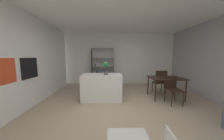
{
  "coord_description": "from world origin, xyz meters",
  "views": [
    {
      "loc": [
        -0.24,
        -2.94,
        1.5
      ],
      "look_at": [
        -0.19,
        0.59,
        1.07
      ],
      "focal_mm": 17.93,
      "sensor_mm": 36.0,
      "label": 1
    }
  ],
  "objects": [
    {
      "name": "ground_plane",
      "position": [
        0.0,
        0.0,
        0.0
      ],
      "size": [
        8.87,
        8.87,
        0.0
      ],
      "primitive_type": "plane",
      "color": "tan"
    },
    {
      "name": "built_in_oven",
      "position": [
        -2.54,
        0.26,
        1.18
      ],
      "size": [
        0.06,
        0.6,
        0.58
      ],
      "color": "black",
      "rests_on": "ground_plane"
    },
    {
      "name": "dining_chair_far",
      "position": [
        1.76,
        1.42,
        0.56
      ],
      "size": [
        0.46,
        0.41,
        0.95
      ],
      "rotation": [
        0.0,
        0.0,
        3.16
      ],
      "color": "black",
      "rests_on": "ground_plane"
    },
    {
      "name": "kitchen_island",
      "position": [
        -0.53,
        0.9,
        0.44
      ],
      "size": [
        1.36,
        0.74,
        0.88
      ],
      "primitive_type": "cube",
      "color": "white",
      "rests_on": "ground_plane"
    },
    {
      "name": "back_partition",
      "position": [
        0.0,
        3.17,
        1.37
      ],
      "size": [
        6.46,
        0.06,
        2.74
      ],
      "primitive_type": "cube",
      "color": "silver",
      "rests_on": "ground_plane"
    },
    {
      "name": "dining_chair_near",
      "position": [
        1.75,
        0.52,
        0.52
      ],
      "size": [
        0.45,
        0.48,
        0.86
      ],
      "rotation": [
        0.0,
        0.0,
        0.06
      ],
      "color": "black",
      "rests_on": "ground_plane"
    },
    {
      "name": "ceiling_slab",
      "position": [
        0.0,
        0.0,
        2.77
      ],
      "size": [
        6.46,
        6.41,
        0.06
      ],
      "color": "white",
      "rests_on": "ground_plane"
    },
    {
      "name": "open_bookshelf",
      "position": [
        -0.73,
        2.85,
        0.84
      ],
      "size": [
        1.13,
        0.37,
        1.9
      ],
      "color": "#4C4C51",
      "rests_on": "ground_plane"
    },
    {
      "name": "dining_table",
      "position": [
        1.76,
        0.97,
        0.68
      ],
      "size": [
        1.13,
        0.85,
        0.76
      ],
      "color": "black",
      "rests_on": "ground_plane"
    },
    {
      "name": "tall_cabinet_run_left",
      "position": [
        -2.87,
        0.0,
        1.37
      ],
      "size": [
        0.6,
        5.78,
        2.74
      ],
      "primitive_type": "cube",
      "color": "white",
      "rests_on": "ground_plane"
    },
    {
      "name": "potted_plant_on_island",
      "position": [
        -0.39,
        0.78,
        1.14
      ],
      "size": [
        0.16,
        0.16,
        0.44
      ],
      "color": "#4C4C51",
      "rests_on": "kitchen_island"
    }
  ]
}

